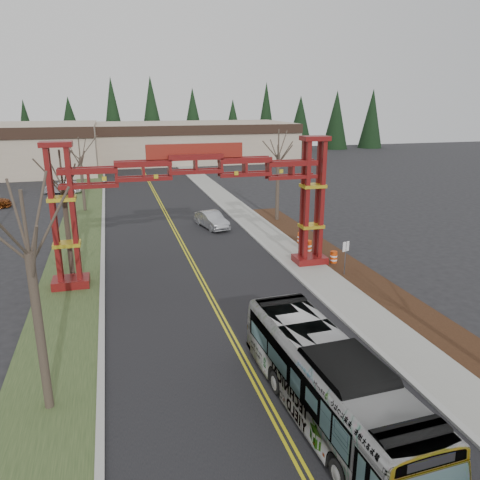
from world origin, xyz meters
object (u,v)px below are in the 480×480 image
object	(u,v)px
street_sign	(346,251)
barrel_south	(334,258)
bare_tree_median_near	(29,254)
barrel_north	(301,238)
parked_car_far_a	(63,187)
bare_tree_median_far	(80,158)
bare_tree_right_far	(278,155)
transit_bus	(329,384)
retail_building_east	(190,141)
barrel_mid	(308,247)
silver_sedan	(212,220)
gateway_arch	(196,186)
bare_tree_median_mid	(63,185)

from	to	relation	value
street_sign	barrel_south	size ratio (longest dim) A/B	2.51
bare_tree_median_near	barrel_south	distance (m)	21.99
barrel_north	parked_car_far_a	bearing A→B (deg)	126.07
bare_tree_median_far	bare_tree_right_far	xyz separation A→B (m)	(18.00, -9.16, 0.77)
transit_bus	parked_car_far_a	xyz separation A→B (m)	(-12.80, 48.06, -0.75)
retail_building_east	parked_car_far_a	distance (m)	36.46
barrel_mid	transit_bus	bearing A→B (deg)	-111.24
parked_car_far_a	street_sign	bearing A→B (deg)	41.33
bare_tree_median_far	barrel_south	world-z (taller)	bare_tree_median_far
silver_sedan	parked_car_far_a	size ratio (longest dim) A/B	0.98
barrel_north	transit_bus	bearing A→B (deg)	-110.01
retail_building_east	bare_tree_median_near	size ratio (longest dim) A/B	4.55
transit_bus	parked_car_far_a	world-z (taller)	transit_bus
gateway_arch	parked_car_far_a	world-z (taller)	gateway_arch
barrel_mid	barrel_north	distance (m)	2.55
barrel_north	bare_tree_median_near	bearing A→B (deg)	-135.50
retail_building_east	barrel_mid	world-z (taller)	retail_building_east
gateway_arch	bare_tree_right_far	world-z (taller)	gateway_arch
retail_building_east	bare_tree_median_near	bearing A→B (deg)	-103.62
street_sign	barrel_mid	bearing A→B (deg)	96.23
transit_bus	street_sign	xyz separation A→B (m)	(7.45, 13.00, 0.19)
parked_car_far_a	bare_tree_median_far	xyz separation A→B (m)	(3.00, -10.73, 4.74)
gateway_arch	bare_tree_median_far	bearing A→B (deg)	110.36
silver_sedan	street_sign	xyz separation A→B (m)	(5.86, -14.21, 0.95)
silver_sedan	street_sign	distance (m)	15.40
bare_tree_right_far	barrel_north	bearing A→B (deg)	-95.80
retail_building_east	bare_tree_median_near	distance (m)	76.51
silver_sedan	gateway_arch	bearing A→B (deg)	-119.95
bare_tree_median_near	bare_tree_median_mid	world-z (taller)	bare_tree_median_near
barrel_mid	silver_sedan	bearing A→B (deg)	119.61
bare_tree_median_near	street_sign	distance (m)	20.23
bare_tree_median_mid	street_sign	bearing A→B (deg)	-13.51
silver_sedan	bare_tree_median_near	world-z (taller)	bare_tree_median_near
silver_sedan	bare_tree_right_far	size ratio (longest dim) A/B	0.52
bare_tree_median_mid	gateway_arch	bearing A→B (deg)	-9.68
silver_sedan	barrel_mid	world-z (taller)	silver_sedan
bare_tree_median_mid	bare_tree_median_near	bearing A→B (deg)	-90.00
bare_tree_median_mid	barrel_north	size ratio (longest dim) A/B	8.50
gateway_arch	bare_tree_right_far	xyz separation A→B (m)	(10.00, 12.40, 0.29)
gateway_arch	parked_car_far_a	distance (m)	34.50
retail_building_east	barrel_south	distance (m)	62.50
gateway_arch	barrel_south	bearing A→B (deg)	-2.82
silver_sedan	parked_car_far_a	world-z (taller)	parked_car_far_a
street_sign	barrel_south	distance (m)	2.64
transit_bus	bare_tree_median_far	size ratio (longest dim) A/B	1.42
bare_tree_median_near	barrel_north	bearing A→B (deg)	44.50
bare_tree_median_near	parked_car_far_a	bearing A→B (deg)	93.84
retail_building_east	parked_car_far_a	world-z (taller)	retail_building_east
bare_tree_median_near	bare_tree_right_far	size ratio (longest dim) A/B	0.97
gateway_arch	barrel_north	distance (m)	11.64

